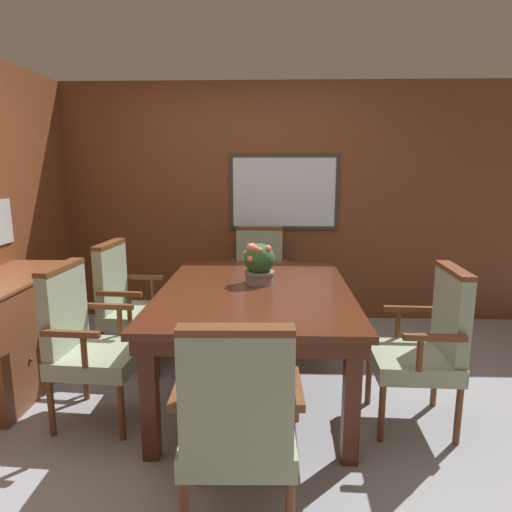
{
  "coord_description": "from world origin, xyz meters",
  "views": [
    {
      "loc": [
        0.28,
        -2.91,
        1.63
      ],
      "look_at": [
        0.17,
        0.32,
        0.98
      ],
      "focal_mm": 32.0,
      "sensor_mm": 36.0,
      "label": 1
    }
  ],
  "objects_px": {
    "dining_table": "(255,301)",
    "potted_plant": "(259,263)",
    "chair_head_far": "(258,276)",
    "chair_head_near": "(238,421)",
    "chair_right_near": "(427,343)",
    "chair_left_near": "(86,339)",
    "sideboard_cabinet": "(13,333)",
    "chair_left_far": "(128,301)"
  },
  "relations": [
    {
      "from": "chair_left_near",
      "to": "chair_right_near",
      "type": "bearing_deg",
      "value": -85.62
    },
    {
      "from": "chair_left_near",
      "to": "chair_left_far",
      "type": "bearing_deg",
      "value": 3.43
    },
    {
      "from": "dining_table",
      "to": "chair_left_far",
      "type": "height_order",
      "value": "chair_left_far"
    },
    {
      "from": "chair_head_far",
      "to": "chair_right_near",
      "type": "height_order",
      "value": "same"
    },
    {
      "from": "chair_left_far",
      "to": "chair_left_near",
      "type": "relative_size",
      "value": 1.0
    },
    {
      "from": "chair_head_far",
      "to": "chair_left_far",
      "type": "height_order",
      "value": "same"
    },
    {
      "from": "dining_table",
      "to": "potted_plant",
      "type": "distance_m",
      "value": 0.28
    },
    {
      "from": "chair_head_far",
      "to": "chair_right_near",
      "type": "distance_m",
      "value": 2.0
    },
    {
      "from": "dining_table",
      "to": "chair_left_far",
      "type": "distance_m",
      "value": 1.15
    },
    {
      "from": "chair_left_near",
      "to": "chair_head_far",
      "type": "bearing_deg",
      "value": -27.82
    },
    {
      "from": "chair_left_far",
      "to": "chair_head_near",
      "type": "relative_size",
      "value": 1.0
    },
    {
      "from": "chair_head_far",
      "to": "chair_left_near",
      "type": "bearing_deg",
      "value": -117.85
    },
    {
      "from": "dining_table",
      "to": "chair_head_far",
      "type": "distance_m",
      "value": 1.29
    },
    {
      "from": "chair_left_far",
      "to": "potted_plant",
      "type": "height_order",
      "value": "potted_plant"
    },
    {
      "from": "chair_left_far",
      "to": "chair_left_near",
      "type": "xyz_separation_m",
      "value": [
        -0.01,
        -0.83,
        0.0
      ]
    },
    {
      "from": "chair_left_far",
      "to": "chair_left_near",
      "type": "distance_m",
      "value": 0.83
    },
    {
      "from": "dining_table",
      "to": "sideboard_cabinet",
      "type": "height_order",
      "value": "sideboard_cabinet"
    },
    {
      "from": "chair_left_far",
      "to": "chair_right_near",
      "type": "height_order",
      "value": "same"
    },
    {
      "from": "chair_right_near",
      "to": "chair_head_near",
      "type": "height_order",
      "value": "same"
    },
    {
      "from": "chair_right_near",
      "to": "chair_left_near",
      "type": "relative_size",
      "value": 1.0
    },
    {
      "from": "chair_right_near",
      "to": "chair_left_far",
      "type": "bearing_deg",
      "value": -109.13
    },
    {
      "from": "dining_table",
      "to": "chair_right_near",
      "type": "distance_m",
      "value": 1.16
    },
    {
      "from": "dining_table",
      "to": "chair_right_near",
      "type": "xyz_separation_m",
      "value": [
        1.09,
        -0.38,
        -0.14
      ]
    },
    {
      "from": "chair_head_near",
      "to": "potted_plant",
      "type": "height_order",
      "value": "potted_plant"
    },
    {
      "from": "chair_head_far",
      "to": "chair_left_near",
      "type": "height_order",
      "value": "same"
    },
    {
      "from": "chair_head_far",
      "to": "chair_right_near",
      "type": "xyz_separation_m",
      "value": [
        1.1,
        -1.67,
        0.0
      ]
    },
    {
      "from": "chair_left_near",
      "to": "sideboard_cabinet",
      "type": "bearing_deg",
      "value": 64.74
    },
    {
      "from": "dining_table",
      "to": "chair_left_near",
      "type": "bearing_deg",
      "value": -159.63
    },
    {
      "from": "chair_head_far",
      "to": "chair_left_far",
      "type": "distance_m",
      "value": 1.34
    },
    {
      "from": "potted_plant",
      "to": "sideboard_cabinet",
      "type": "distance_m",
      "value": 1.87
    },
    {
      "from": "dining_table",
      "to": "chair_right_near",
      "type": "height_order",
      "value": "chair_right_near"
    },
    {
      "from": "dining_table",
      "to": "chair_head_near",
      "type": "bearing_deg",
      "value": -91.13
    },
    {
      "from": "chair_left_far",
      "to": "chair_head_far",
      "type": "bearing_deg",
      "value": -45.73
    },
    {
      "from": "chair_left_far",
      "to": "chair_right_near",
      "type": "relative_size",
      "value": 1.0
    },
    {
      "from": "dining_table",
      "to": "chair_head_far",
      "type": "height_order",
      "value": "chair_head_far"
    },
    {
      "from": "chair_head_far",
      "to": "chair_right_near",
      "type": "bearing_deg",
      "value": -52.48
    },
    {
      "from": "chair_left_near",
      "to": "sideboard_cabinet",
      "type": "relative_size",
      "value": 0.88
    },
    {
      "from": "chair_left_far",
      "to": "potted_plant",
      "type": "relative_size",
      "value": 3.45
    },
    {
      "from": "chair_head_far",
      "to": "chair_head_near",
      "type": "relative_size",
      "value": 1.0
    },
    {
      "from": "chair_left_far",
      "to": "chair_right_near",
      "type": "bearing_deg",
      "value": -106.07
    },
    {
      "from": "chair_right_near",
      "to": "dining_table",
      "type": "bearing_deg",
      "value": -107.76
    },
    {
      "from": "chair_head_far",
      "to": "chair_left_near",
      "type": "relative_size",
      "value": 1.0
    }
  ]
}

